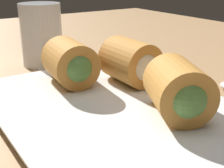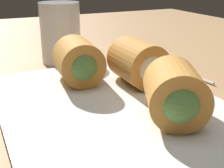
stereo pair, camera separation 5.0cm
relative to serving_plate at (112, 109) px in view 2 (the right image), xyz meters
The scene contains 6 objects.
table_surface 3.13cm from the serving_plate, 152.84° to the right, with size 180.00×140.00×2.00cm.
serving_plate is the anchor object (origin of this frame).
roll_front_left 9.06cm from the serving_plate, 150.48° to the right, with size 9.44×8.87×6.22cm.
roll_front_right 9.64cm from the serving_plate, ahead, with size 8.86×7.01×6.22cm.
roll_back_left 8.62cm from the serving_plate, 55.12° to the right, with size 8.56×6.23×6.22cm.
drinking_glass 25.86cm from the serving_plate, ahead, with size 7.53×7.53×11.26cm.
Camera 2 is at (-29.38, 16.12, 18.94)cm, focal length 50.00 mm.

